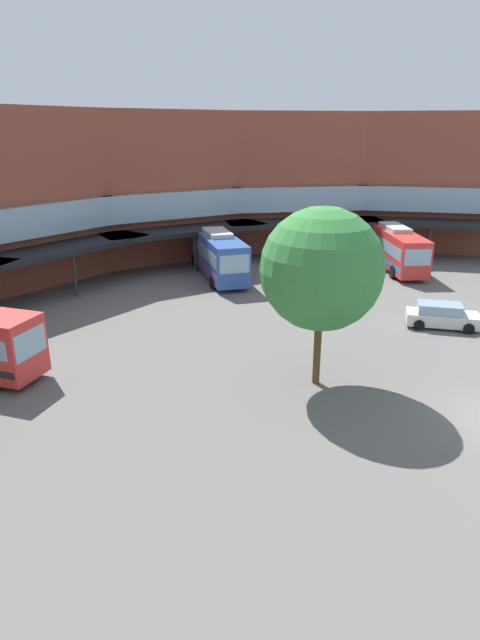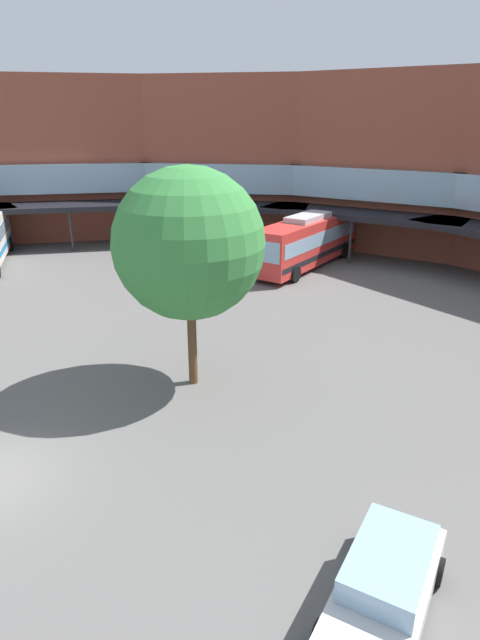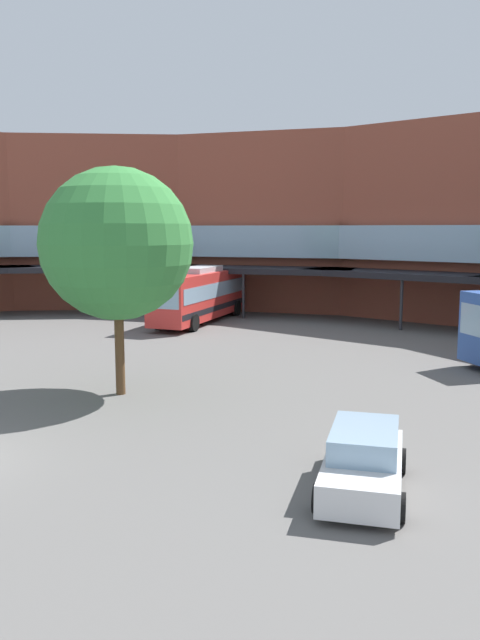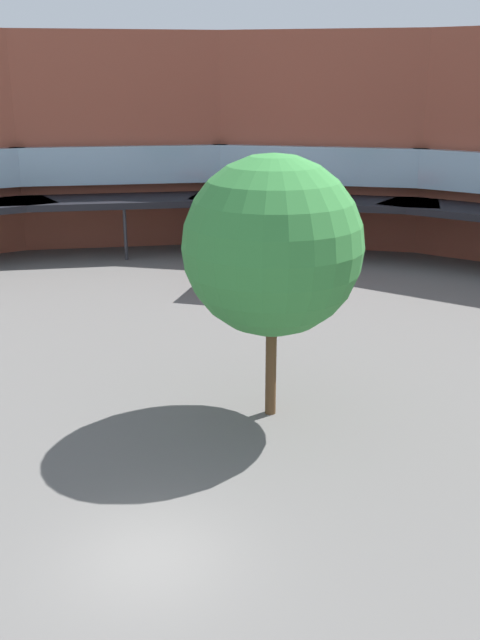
{
  "view_description": "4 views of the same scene",
  "coord_description": "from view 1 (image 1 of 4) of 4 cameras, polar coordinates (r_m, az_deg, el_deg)",
  "views": [
    {
      "loc": [
        -22.87,
        1.33,
        11.82
      ],
      "look_at": [
        2.07,
        13.74,
        1.72
      ],
      "focal_mm": 29.64,
      "sensor_mm": 36.0,
      "label": 1
    },
    {
      "loc": [
        14.39,
        -4.6,
        10.2
      ],
      "look_at": [
        -0.73,
        11.9,
        1.61
      ],
      "focal_mm": 29.84,
      "sensor_mm": 36.0,
      "label": 2
    },
    {
      "loc": [
        15.13,
        -10.66,
        6.36
      ],
      "look_at": [
        1.97,
        14.32,
        2.28
      ],
      "focal_mm": 35.86,
      "sensor_mm": 36.0,
      "label": 3
    },
    {
      "loc": [
        7.75,
        -12.65,
        10.91
      ],
      "look_at": [
        -2.6,
        11.58,
        2.02
      ],
      "focal_mm": 41.2,
      "sensor_mm": 36.0,
      "label": 4
    }
  ],
  "objects": [
    {
      "name": "parked_car",
      "position": [
        35.59,
        20.94,
        0.43
      ],
      "size": [
        2.78,
        4.7,
        1.53
      ],
      "rotation": [
        0.0,
        0.0,
        4.94
      ],
      "color": "silver",
      "rests_on": "ground"
    },
    {
      "name": "bus_2",
      "position": [
        44.84,
        -2.43,
        7.21
      ],
      "size": [
        9.88,
        9.29,
        3.88
      ],
      "rotation": [
        0.0,
        0.0,
        3.88
      ],
      "color": "#2D519E",
      "rests_on": "ground"
    },
    {
      "name": "plaza_tree",
      "position": [
        24.56,
        8.8,
        5.41
      ],
      "size": [
        5.73,
        5.73,
        8.64
      ],
      "color": "brown",
      "rests_on": "ground"
    },
    {
      "name": "station_building",
      "position": [
        32.62,
        -18.28,
        9.51
      ],
      "size": [
        79.87,
        40.15,
        13.43
      ],
      "color": "brown",
      "rests_on": "ground"
    },
    {
      "name": "bus_3",
      "position": [
        50.02,
        16.2,
        7.7
      ],
      "size": [
        11.82,
        8.03,
        3.74
      ],
      "rotation": [
        0.0,
        0.0,
        3.65
      ],
      "color": "red",
      "rests_on": "ground"
    }
  ]
}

